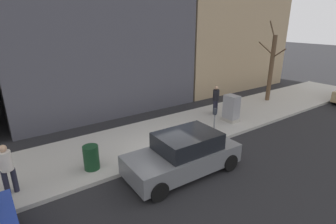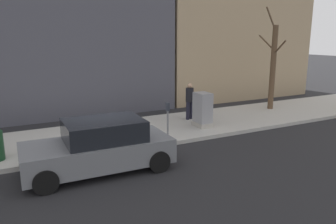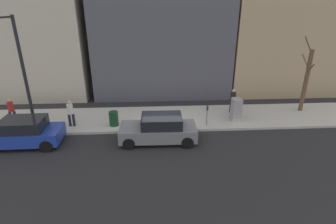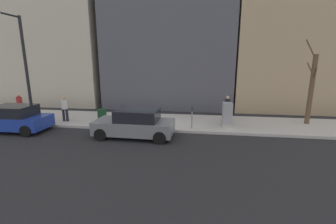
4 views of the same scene
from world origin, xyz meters
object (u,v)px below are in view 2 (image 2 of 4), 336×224
Objects in this scene: utility_box at (203,110)px; bare_tree at (273,66)px; parking_meter at (168,117)px; pedestrian_near_meter at (190,99)px; parked_car_grey at (100,147)px.

bare_tree is at bearing -75.60° from utility_box.
parking_meter is 0.94× the size of utility_box.
parking_meter is 2.25m from utility_box.
pedestrian_near_meter is at bearing -45.88° from parking_meter.
utility_box is at bearing 104.40° from bare_tree.
pedestrian_near_meter reaches higher than utility_box.
utility_box is at bearing -67.78° from parking_meter.
pedestrian_near_meter is at bearing -54.00° from parked_car_grey.
bare_tree reaches higher than utility_box.
parking_meter is 0.81× the size of pedestrian_near_meter.
pedestrian_near_meter reaches higher than parking_meter.
parking_meter is at bearing 112.22° from utility_box.
parked_car_grey is at bearing 109.71° from bare_tree.
parking_meter is at bearing 25.41° from pedestrian_near_meter.
parked_car_grey is 0.82× the size of bare_tree.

